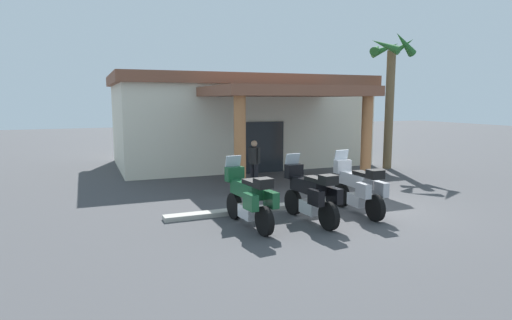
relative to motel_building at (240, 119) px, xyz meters
The scene contains 8 objects.
ground_plane 9.57m from the motel_building, 90.30° to the right, with size 80.00×80.00×0.00m, color #424244.
motel_building is the anchor object (origin of this frame).
motorcycle_green 10.54m from the motel_building, 109.52° to the right, with size 0.74×2.21×1.61m.
motorcycle_black 10.33m from the motel_building, 100.96° to the right, with size 0.73×2.21×1.61m.
motorcycle_silver 9.95m from the motel_building, 92.33° to the right, with size 0.71×2.21×1.61m.
pedestrian 5.82m from the motel_building, 105.73° to the right, with size 0.32×0.49×1.61m.
palm_tree_near_portico 6.96m from the motel_building, 35.92° to the right, with size 1.98×2.01×5.82m.
curb_strip 9.04m from the motel_building, 102.77° to the right, with size 6.64×0.36×0.12m, color #ADA89E.
Camera 1 is at (-7.12, -9.67, 2.97)m, focal length 30.24 mm.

